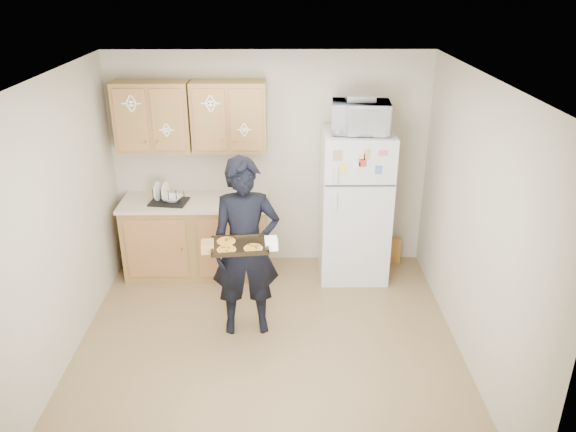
{
  "coord_description": "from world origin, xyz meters",
  "views": [
    {
      "loc": [
        0.14,
        -4.37,
        3.26
      ],
      "look_at": [
        0.19,
        0.45,
        1.15
      ],
      "focal_mm": 35.0,
      "sensor_mm": 36.0,
      "label": 1
    }
  ],
  "objects_px": {
    "person": "(246,248)",
    "dish_rack": "(168,196)",
    "baking_tray": "(240,246)",
    "refrigerator": "(355,206)",
    "microwave": "(360,117)"
  },
  "relations": [
    {
      "from": "baking_tray",
      "to": "dish_rack",
      "type": "height_order",
      "value": "baking_tray"
    },
    {
      "from": "person",
      "to": "dish_rack",
      "type": "relative_size",
      "value": 4.43
    },
    {
      "from": "baking_tray",
      "to": "dish_rack",
      "type": "bearing_deg",
      "value": 116.38
    },
    {
      "from": "refrigerator",
      "to": "dish_rack",
      "type": "xyz_separation_m",
      "value": [
        -2.07,
        -0.01,
        0.13
      ]
    },
    {
      "from": "baking_tray",
      "to": "refrigerator",
      "type": "bearing_deg",
      "value": 43.93
    },
    {
      "from": "refrigerator",
      "to": "dish_rack",
      "type": "bearing_deg",
      "value": -179.78
    },
    {
      "from": "microwave",
      "to": "dish_rack",
      "type": "relative_size",
      "value": 1.5
    },
    {
      "from": "microwave",
      "to": "baking_tray",
      "type": "bearing_deg",
      "value": -126.87
    },
    {
      "from": "dish_rack",
      "to": "baking_tray",
      "type": "bearing_deg",
      "value": -57.63
    },
    {
      "from": "person",
      "to": "microwave",
      "type": "xyz_separation_m",
      "value": [
        1.16,
        1.06,
        0.98
      ]
    },
    {
      "from": "dish_rack",
      "to": "refrigerator",
      "type": "bearing_deg",
      "value": 0.22
    },
    {
      "from": "refrigerator",
      "to": "baking_tray",
      "type": "height_order",
      "value": "refrigerator"
    },
    {
      "from": "refrigerator",
      "to": "baking_tray",
      "type": "xyz_separation_m",
      "value": [
        -1.18,
        -1.41,
        0.21
      ]
    },
    {
      "from": "person",
      "to": "dish_rack",
      "type": "bearing_deg",
      "value": 123.84
    },
    {
      "from": "person",
      "to": "refrigerator",
      "type": "bearing_deg",
      "value": 37.9
    }
  ]
}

